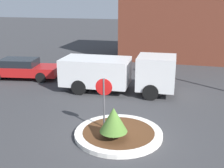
% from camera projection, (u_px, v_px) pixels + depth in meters
% --- Properties ---
extents(ground_plane, '(120.00, 120.00, 0.00)m').
position_uv_depth(ground_plane, '(118.00, 136.00, 10.53)').
color(ground_plane, '#38383A').
extents(traffic_island, '(3.29, 3.29, 0.17)m').
position_uv_depth(traffic_island, '(118.00, 134.00, 10.50)').
color(traffic_island, silver).
rests_on(traffic_island, ground_plane).
extents(stop_sign, '(0.64, 0.07, 2.13)m').
position_uv_depth(stop_sign, '(104.00, 96.00, 10.46)').
color(stop_sign, '#4C4C51').
rests_on(stop_sign, ground_plane).
extents(island_shrub, '(0.99, 0.99, 1.17)m').
position_uv_depth(island_shrub, '(114.00, 120.00, 9.77)').
color(island_shrub, brown).
rests_on(island_shrub, traffic_island).
extents(utility_truck, '(6.16, 2.29, 2.07)m').
position_uv_depth(utility_truck, '(118.00, 72.00, 15.19)').
color(utility_truck, silver).
rests_on(utility_truck, ground_plane).
extents(storefront_building, '(11.49, 6.07, 7.00)m').
position_uv_depth(storefront_building, '(193.00, 16.00, 23.35)').
color(storefront_building, brown).
rests_on(storefront_building, ground_plane).
extents(parked_sedan_red, '(4.81, 2.40, 1.27)m').
position_uv_depth(parked_sedan_red, '(22.00, 68.00, 17.89)').
color(parked_sedan_red, '#B21919').
rests_on(parked_sedan_red, ground_plane).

